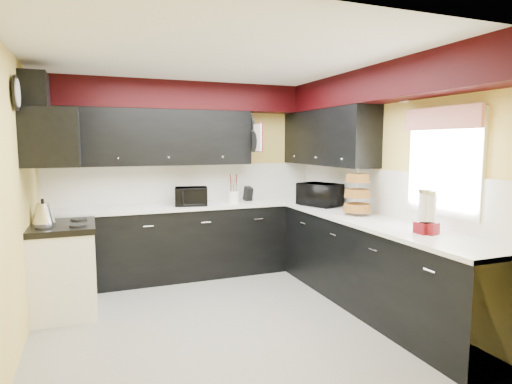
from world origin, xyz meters
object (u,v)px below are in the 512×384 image
at_px(utensil_crock, 234,197).
at_px(toaster_oven, 191,196).
at_px(microwave, 320,195).
at_px(kettle, 43,213).
at_px(knife_block, 248,194).

bearing_deg(utensil_crock, toaster_oven, -175.85).
relative_size(microwave, kettle, 2.29).
relative_size(utensil_crock, knife_block, 0.81).
relative_size(knife_block, kettle, 0.85).
height_order(utensil_crock, knife_block, knife_block).
bearing_deg(utensil_crock, microwave, -34.90).
height_order(utensil_crock, kettle, kettle).
bearing_deg(kettle, toaster_oven, 17.58).
xyz_separation_m(toaster_oven, utensil_crock, (0.58, 0.04, -0.04)).
bearing_deg(microwave, kettle, 68.32).
relative_size(toaster_oven, knife_block, 2.12).
xyz_separation_m(utensil_crock, knife_block, (0.24, 0.11, 0.02)).
distance_m(toaster_oven, microwave, 1.64).
xyz_separation_m(toaster_oven, kettle, (-1.65, -0.52, -0.04)).
height_order(toaster_oven, utensil_crock, toaster_oven).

